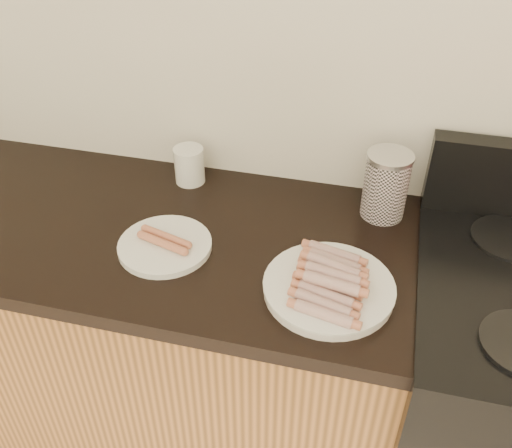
% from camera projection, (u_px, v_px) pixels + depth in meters
% --- Properties ---
extents(wall_back, '(4.00, 0.04, 2.60)m').
position_uv_depth(wall_back, '(280.00, 38.00, 1.38)').
color(wall_back, silver).
rests_on(wall_back, ground).
extents(cabinet_base, '(2.20, 0.59, 0.86)m').
position_uv_depth(cabinet_base, '(37.00, 324.00, 1.81)').
color(cabinet_base, '#AA6A33').
rests_on(cabinet_base, floor).
extents(burner_far_left, '(0.18, 0.18, 0.01)m').
position_uv_depth(burner_far_left, '(509.00, 238.00, 1.38)').
color(burner_far_left, black).
rests_on(burner_far_left, stove).
extents(main_plate, '(0.37, 0.37, 0.02)m').
position_uv_depth(main_plate, '(329.00, 289.00, 1.25)').
color(main_plate, white).
rests_on(main_plate, counter_slab).
extents(side_plate, '(0.28, 0.28, 0.02)m').
position_uv_depth(side_plate, '(165.00, 246.00, 1.37)').
color(side_plate, white).
rests_on(side_plate, counter_slab).
extents(hotdog_pile, '(0.12, 0.25, 0.05)m').
position_uv_depth(hotdog_pile, '(330.00, 279.00, 1.23)').
color(hotdog_pile, maroon).
rests_on(hotdog_pile, main_plate).
extents(plain_sausages, '(0.13, 0.08, 0.02)m').
position_uv_depth(plain_sausages, '(164.00, 240.00, 1.36)').
color(plain_sausages, '#D37B50').
rests_on(plain_sausages, side_plate).
extents(canister, '(0.11, 0.11, 0.18)m').
position_uv_depth(canister, '(386.00, 185.00, 1.43)').
color(canister, silver).
rests_on(canister, counter_slab).
extents(mug, '(0.10, 0.10, 0.10)m').
position_uv_depth(mug, '(189.00, 165.00, 1.58)').
color(mug, white).
rests_on(mug, counter_slab).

